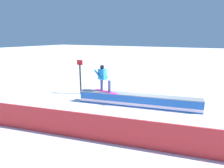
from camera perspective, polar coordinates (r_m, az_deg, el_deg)
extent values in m
plane|color=white|center=(9.81, 7.63, -6.57)|extent=(120.00, 120.00, 0.00)
cube|color=blue|center=(9.71, 7.68, -4.96)|extent=(6.05, 1.70, 0.58)
cube|color=white|center=(9.76, 7.66, -5.77)|extent=(6.06, 1.71, 0.14)
cube|color=#92989A|center=(9.62, 7.74, -3.21)|extent=(6.06, 1.76, 0.04)
cube|color=#CA2D91|center=(10.00, -1.95, -2.26)|extent=(1.45, 0.52, 0.01)
cylinder|color=#414E83|center=(10.08, -3.09, -0.28)|extent=(0.16, 0.16, 0.61)
cylinder|color=#414E83|center=(9.75, -0.80, -0.75)|extent=(0.16, 0.16, 0.61)
cube|color=#2796E2|center=(9.93, -2.95, 2.93)|extent=(0.44, 0.31, 0.54)
sphere|color=black|center=(9.86, -2.97, 5.11)|extent=(0.22, 0.22, 0.22)
cylinder|color=#2796E2|center=(9.92, -4.36, 3.06)|extent=(0.48, 0.17, 0.43)
cylinder|color=#2796E2|center=(9.98, -1.89, 3.16)|extent=(0.30, 0.14, 0.54)
cube|color=red|center=(6.50, -4.64, -12.99)|extent=(9.69, 2.08, 0.95)
cylinder|color=#262628|center=(11.72, -9.44, 1.31)|extent=(0.10, 0.10, 1.79)
cube|color=red|center=(11.54, -9.65, 6.39)|extent=(0.40, 0.04, 0.30)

